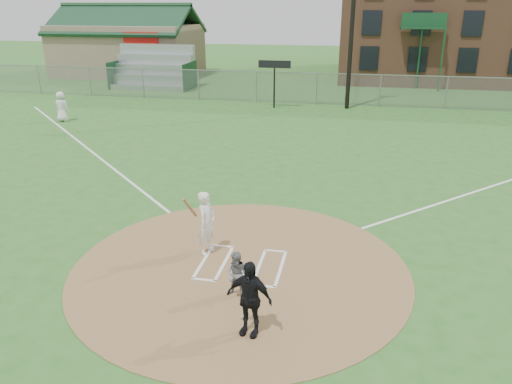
% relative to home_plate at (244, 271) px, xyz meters
% --- Properties ---
extents(ground, '(140.00, 140.00, 0.00)m').
position_rel_home_plate_xyz_m(ground, '(-0.14, 0.19, -0.04)').
color(ground, '#2B6221').
rests_on(ground, ground).
extents(dirt_circle, '(8.40, 8.40, 0.02)m').
position_rel_home_plate_xyz_m(dirt_circle, '(-0.14, 0.19, -0.03)').
color(dirt_circle, olive).
rests_on(dirt_circle, ground).
extents(home_plate, '(0.60, 0.60, 0.03)m').
position_rel_home_plate_xyz_m(home_plate, '(0.00, 0.00, 0.00)').
color(home_plate, white).
rests_on(home_plate, dirt_circle).
extents(foul_line_third, '(17.04, 17.04, 0.01)m').
position_rel_home_plate_xyz_m(foul_line_third, '(-9.14, 9.19, -0.03)').
color(foul_line_third, white).
rests_on(foul_line_third, ground).
extents(catcher, '(0.61, 0.52, 1.10)m').
position_rel_home_plate_xyz_m(catcher, '(0.10, -1.10, 0.53)').
color(catcher, slate).
rests_on(catcher, dirt_circle).
extents(umpire, '(1.00, 0.56, 1.61)m').
position_rel_home_plate_xyz_m(umpire, '(0.63, -2.33, 0.79)').
color(umpire, black).
rests_on(umpire, dirt_circle).
extents(ondeck_player, '(0.82, 0.54, 1.65)m').
position_rel_home_plate_xyz_m(ondeck_player, '(-13.62, 14.37, 0.79)').
color(ondeck_player, white).
rests_on(ondeck_player, ground).
extents(batters_boxes, '(2.08, 1.88, 0.01)m').
position_rel_home_plate_xyz_m(batters_boxes, '(-0.14, 0.34, -0.01)').
color(batters_boxes, white).
rests_on(batters_boxes, dirt_circle).
extents(batter_at_plate, '(0.66, 1.05, 1.78)m').
position_rel_home_plate_xyz_m(batter_at_plate, '(-1.18, 0.81, 0.85)').
color(batter_at_plate, white).
rests_on(batter_at_plate, dirt_circle).
extents(outfield_fence, '(56.08, 0.08, 2.03)m').
position_rel_home_plate_xyz_m(outfield_fence, '(-0.14, 22.19, 0.98)').
color(outfield_fence, slate).
rests_on(outfield_fence, ground).
extents(bleachers, '(6.08, 3.20, 3.20)m').
position_rel_home_plate_xyz_m(bleachers, '(-13.14, 26.39, 1.55)').
color(bleachers, '#B7BABF').
rests_on(bleachers, ground).
extents(clubhouse, '(12.20, 8.71, 6.23)m').
position_rel_home_plate_xyz_m(clubhouse, '(-18.14, 33.19, 2.35)').
color(clubhouse, gray).
rests_on(clubhouse, ground).
extents(scoreboard_sign, '(2.00, 0.10, 2.93)m').
position_rel_home_plate_xyz_m(scoreboard_sign, '(-2.64, 20.39, 2.35)').
color(scoreboard_sign, black).
rests_on(scoreboard_sign, ground).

